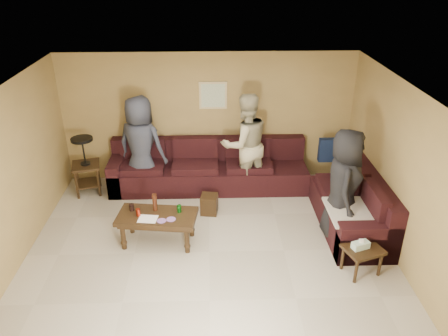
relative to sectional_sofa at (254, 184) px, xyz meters
name	(u,v)px	position (x,y,z in m)	size (l,w,h in m)	color
room	(208,152)	(-0.81, -1.52, 1.34)	(5.60, 5.50, 2.50)	#B0A895
sectional_sofa	(254,184)	(0.00, 0.00, 0.00)	(4.65, 2.90, 0.97)	black
coffee_table	(157,219)	(-1.61, -1.23, 0.10)	(1.26, 0.74, 0.78)	black
end_table_left	(86,165)	(-3.08, 0.40, 0.25)	(0.58, 0.58, 1.11)	black
side_table_right	(362,251)	(1.31, -2.05, 0.04)	(0.61, 0.56, 0.56)	black
waste_bin	(209,204)	(-0.81, -0.40, -0.16)	(0.28, 0.28, 0.34)	black
wall_art	(213,95)	(-0.71, 0.96, 1.37)	(0.52, 0.04, 0.52)	tan
person_left	(141,146)	(-2.03, 0.43, 0.60)	(0.91, 0.59, 1.86)	#2E3240
person_middle	(245,144)	(-0.15, 0.38, 0.63)	(0.93, 0.72, 1.91)	tan
person_right	(343,185)	(1.25, -1.10, 0.57)	(0.88, 0.57, 1.80)	black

